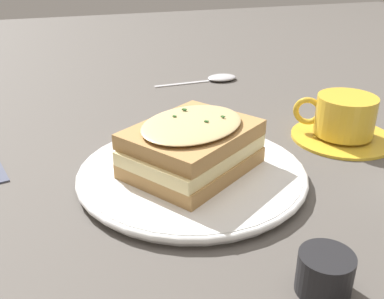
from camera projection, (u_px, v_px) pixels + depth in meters
The scene contains 6 objects.
ground_plane at pixel (197, 167), 0.56m from camera, with size 2.40×2.40×0.00m, color #514C47.
dinner_plate at pixel (192, 173), 0.53m from camera, with size 0.27×0.27×0.01m.
sandwich at pixel (192, 146), 0.51m from camera, with size 0.18×0.18×0.06m.
teacup_with_saucer at pixel (344, 121), 0.63m from camera, with size 0.14×0.14×0.06m.
spoon at pixel (217, 78), 0.89m from camera, with size 0.17×0.04×0.01m.
condiment_pot at pixel (325, 273), 0.36m from camera, with size 0.05×0.05×0.04m, color black.
Camera 1 is at (-0.15, -0.47, 0.26)m, focal length 42.00 mm.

